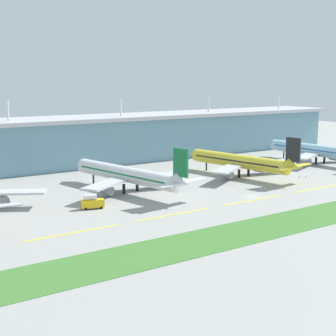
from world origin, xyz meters
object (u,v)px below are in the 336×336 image
(airliner_near_middle, at_px, (128,175))
(safety_cone_left_wingtip, at_px, (269,188))
(safety_cone_right_wingtip, at_px, (299,177))
(safety_cone_nose_front, at_px, (306,177))
(airliner_farthest, at_px, (318,151))
(airliner_far_middle, at_px, (241,162))
(fuel_truck, at_px, (92,202))

(airliner_near_middle, distance_m, safety_cone_left_wingtip, 54.26)
(safety_cone_right_wingtip, bearing_deg, safety_cone_left_wingtip, -163.20)
(airliner_near_middle, relative_size, safety_cone_right_wingtip, 91.61)
(safety_cone_left_wingtip, xyz_separation_m, safety_cone_nose_front, (29.49, 6.88, 0.00))
(airliner_near_middle, relative_size, safety_cone_left_wingtip, 91.61)
(airliner_near_middle, xyz_separation_m, safety_cone_left_wingtip, (47.30, -25.88, -6.10))
(airliner_near_middle, height_order, safety_cone_right_wingtip, airliner_near_middle)
(airliner_farthest, bearing_deg, airliner_far_middle, -175.83)
(airliner_farthest, distance_m, fuel_truck, 135.07)
(airliner_far_middle, bearing_deg, fuel_truck, -169.63)
(airliner_near_middle, bearing_deg, safety_cone_right_wingtip, -13.61)
(safety_cone_left_wingtip, height_order, safety_cone_nose_front, same)
(airliner_near_middle, bearing_deg, safety_cone_left_wingtip, -28.68)
(safety_cone_left_wingtip, bearing_deg, airliner_farthest, 24.20)
(safety_cone_left_wingtip, bearing_deg, safety_cone_right_wingtip, 16.80)
(fuel_truck, bearing_deg, safety_cone_nose_front, -1.99)
(airliner_farthest, xyz_separation_m, fuel_truck, (-133.75, -18.38, -4.19))
(airliner_farthest, relative_size, safety_cone_left_wingtip, 93.74)
(airliner_near_middle, bearing_deg, airliner_far_middle, -1.24)
(airliner_farthest, relative_size, fuel_truck, 8.58)
(airliner_far_middle, relative_size, fuel_truck, 7.93)
(airliner_farthest, xyz_separation_m, safety_cone_nose_front, (-34.40, -21.83, -6.10))
(airliner_far_middle, distance_m, safety_cone_right_wingtip, 25.31)
(fuel_truck, distance_m, safety_cone_left_wingtip, 70.65)
(airliner_near_middle, distance_m, safety_cone_nose_front, 79.33)
(airliner_farthest, distance_m, safety_cone_left_wingtip, 70.30)
(airliner_near_middle, xyz_separation_m, airliner_farthest, (111.18, 2.83, 0.00))
(fuel_truck, bearing_deg, airliner_near_middle, 34.56)
(airliner_near_middle, distance_m, airliner_farthest, 111.22)
(airliner_far_middle, relative_size, safety_cone_right_wingtip, 86.65)
(airliner_far_middle, bearing_deg, safety_cone_right_wingtip, -42.70)
(airliner_near_middle, bearing_deg, safety_cone_nose_front, -13.90)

